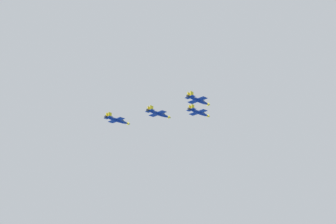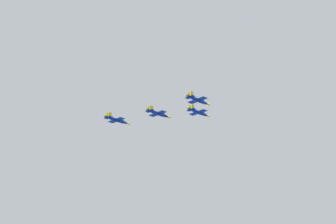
% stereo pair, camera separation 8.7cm
% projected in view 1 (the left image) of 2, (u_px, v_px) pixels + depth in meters
% --- Properties ---
extents(jet_lead, '(10.57, 17.24, 3.62)m').
position_uv_depth(jet_lead, '(199.00, 112.00, 223.70)').
color(jet_lead, navy).
extents(jet_left_wingman, '(10.60, 17.34, 3.64)m').
position_uv_depth(jet_left_wingman, '(159.00, 114.00, 221.66)').
color(jet_left_wingman, navy).
extents(jet_right_wingman, '(10.31, 16.81, 3.53)m').
position_uv_depth(jet_right_wingman, '(198.00, 100.00, 203.26)').
color(jet_right_wingman, navy).
extents(jet_left_outer, '(10.30, 16.75, 3.52)m').
position_uv_depth(jet_left_outer, '(117.00, 120.00, 218.60)').
color(jet_left_outer, navy).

